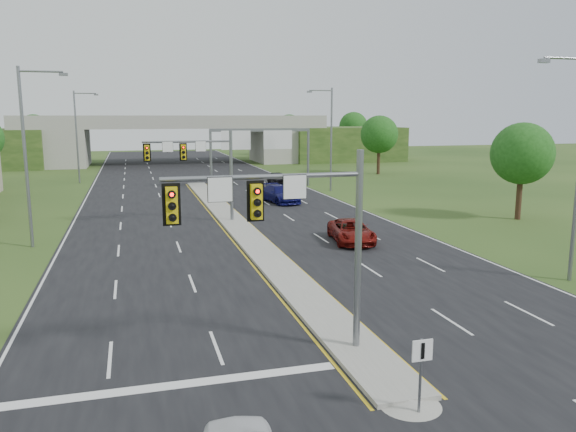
{
  "coord_description": "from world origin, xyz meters",
  "views": [
    {
      "loc": [
        -7.28,
        -17.22,
        8.11
      ],
      "look_at": [
        0.36,
        10.19,
        3.0
      ],
      "focal_mm": 35.0,
      "sensor_mm": 36.0,
      "label": 1
    }
  ],
  "objects_px": {
    "car_far_a": "(351,231)",
    "signal_mast_near": "(295,221)",
    "sign_gantry": "(259,141)",
    "signal_mast_far": "(201,161)",
    "car_far_c": "(278,178)",
    "keep_right_sign": "(421,364)",
    "overpass": "(175,143)",
    "car_far_b": "(280,194)"
  },
  "relations": [
    {
      "from": "signal_mast_far",
      "to": "overpass",
      "type": "relative_size",
      "value": 0.09
    },
    {
      "from": "car_far_b",
      "to": "car_far_c",
      "type": "distance_m",
      "value": 14.04
    },
    {
      "from": "signal_mast_far",
      "to": "car_far_c",
      "type": "distance_m",
      "value": 25.31
    },
    {
      "from": "keep_right_sign",
      "to": "car_far_c",
      "type": "height_order",
      "value": "keep_right_sign"
    },
    {
      "from": "sign_gantry",
      "to": "car_far_c",
      "type": "relative_size",
      "value": 2.69
    },
    {
      "from": "sign_gantry",
      "to": "overpass",
      "type": "distance_m",
      "value": 35.75
    },
    {
      "from": "car_far_a",
      "to": "car_far_b",
      "type": "height_order",
      "value": "car_far_b"
    },
    {
      "from": "keep_right_sign",
      "to": "car_far_c",
      "type": "bearing_deg",
      "value": 79.65
    },
    {
      "from": "car_far_b",
      "to": "car_far_c",
      "type": "bearing_deg",
      "value": 65.6
    },
    {
      "from": "car_far_a",
      "to": "signal_mast_near",
      "type": "bearing_deg",
      "value": -109.01
    },
    {
      "from": "signal_mast_near",
      "to": "car_far_b",
      "type": "distance_m",
      "value": 34.71
    },
    {
      "from": "car_far_a",
      "to": "sign_gantry",
      "type": "bearing_deg",
      "value": 98.04
    },
    {
      "from": "signal_mast_near",
      "to": "car_far_c",
      "type": "distance_m",
      "value": 48.69
    },
    {
      "from": "signal_mast_near",
      "to": "car_far_c",
      "type": "relative_size",
      "value": 1.63
    },
    {
      "from": "car_far_a",
      "to": "car_far_c",
      "type": "xyz_separation_m",
      "value": [
        3.21,
        31.16,
        0.01
      ]
    },
    {
      "from": "overpass",
      "to": "car_far_b",
      "type": "relative_size",
      "value": 14.37
    },
    {
      "from": "keep_right_sign",
      "to": "car_far_b",
      "type": "distance_m",
      "value": 38.41
    },
    {
      "from": "overpass",
      "to": "car_far_c",
      "type": "distance_m",
      "value": 34.4
    },
    {
      "from": "sign_gantry",
      "to": "car_far_b",
      "type": "relative_size",
      "value": 2.08
    },
    {
      "from": "sign_gantry",
      "to": "car_far_a",
      "type": "height_order",
      "value": "sign_gantry"
    },
    {
      "from": "signal_mast_near",
      "to": "sign_gantry",
      "type": "distance_m",
      "value": 45.88
    },
    {
      "from": "signal_mast_far",
      "to": "car_far_b",
      "type": "xyz_separation_m",
      "value": [
        8.3,
        8.48,
        -3.9
      ]
    },
    {
      "from": "keep_right_sign",
      "to": "car_far_a",
      "type": "height_order",
      "value": "keep_right_sign"
    },
    {
      "from": "keep_right_sign",
      "to": "car_far_c",
      "type": "distance_m",
      "value": 52.41
    },
    {
      "from": "keep_right_sign",
      "to": "overpass",
      "type": "height_order",
      "value": "overpass"
    },
    {
      "from": "car_far_b",
      "to": "keep_right_sign",
      "type": "bearing_deg",
      "value": -109.51
    },
    {
      "from": "overpass",
      "to": "car_far_c",
      "type": "bearing_deg",
      "value": -74.06
    },
    {
      "from": "overpass",
      "to": "car_far_a",
      "type": "distance_m",
      "value": 64.5
    },
    {
      "from": "overpass",
      "to": "car_far_b",
      "type": "xyz_separation_m",
      "value": [
        6.04,
        -46.6,
        -2.73
      ]
    },
    {
      "from": "sign_gantry",
      "to": "car_far_b",
      "type": "height_order",
      "value": "sign_gantry"
    },
    {
      "from": "overpass",
      "to": "sign_gantry",
      "type": "bearing_deg",
      "value": -79.21
    },
    {
      "from": "sign_gantry",
      "to": "keep_right_sign",
      "type": "bearing_deg",
      "value": -97.7
    },
    {
      "from": "car_far_a",
      "to": "car_far_c",
      "type": "bearing_deg",
      "value": 93.1
    },
    {
      "from": "car_far_a",
      "to": "car_far_c",
      "type": "distance_m",
      "value": 31.33
    },
    {
      "from": "signal_mast_far",
      "to": "keep_right_sign",
      "type": "xyz_separation_m",
      "value": [
        2.26,
        -29.45,
        -3.21
      ]
    },
    {
      "from": "keep_right_sign",
      "to": "sign_gantry",
      "type": "xyz_separation_m",
      "value": [
        6.68,
        49.45,
        3.72
      ]
    },
    {
      "from": "signal_mast_far",
      "to": "car_far_c",
      "type": "bearing_deg",
      "value": 62.14
    },
    {
      "from": "keep_right_sign",
      "to": "car_far_c",
      "type": "xyz_separation_m",
      "value": [
        9.42,
        51.56,
        -0.76
      ]
    },
    {
      "from": "keep_right_sign",
      "to": "overpass",
      "type": "xyz_separation_m",
      "value": [
        0.0,
        84.53,
        2.04
      ]
    },
    {
      "from": "sign_gantry",
      "to": "car_far_a",
      "type": "xyz_separation_m",
      "value": [
        -0.47,
        -29.05,
        -4.5
      ]
    },
    {
      "from": "sign_gantry",
      "to": "signal_mast_far",
      "type": "bearing_deg",
      "value": -114.11
    },
    {
      "from": "car_far_a",
      "to": "car_far_b",
      "type": "bearing_deg",
      "value": 99.54
    }
  ]
}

